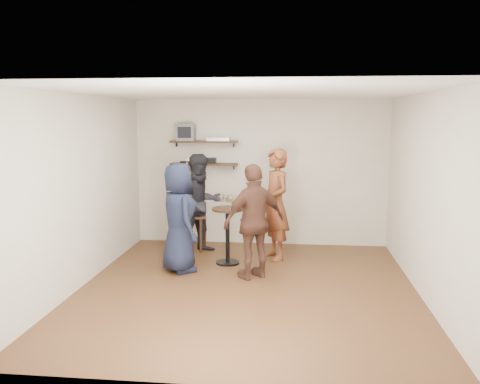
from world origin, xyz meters
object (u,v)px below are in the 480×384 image
Objects in this scene: crt_monitor at (186,132)px; person_dark at (201,204)px; person_navy at (179,218)px; dvd_deck at (219,139)px; drinks_table at (228,228)px; side_table at (191,220)px; radio at (210,160)px; person_brown at (254,222)px; person_plaid at (276,204)px.

crt_monitor is 1.38m from person_dark.
crt_monitor is 2.08m from person_navy.
drinks_table is (0.32, -1.22, -1.33)m from dvd_deck.
drinks_table reaches higher than side_table.
person_brown reaches higher than radio.
person_dark is (-0.53, 0.62, 0.27)m from drinks_table.
person_brown is at bearing -63.26° from radio.
person_dark is (0.21, -0.18, 0.32)m from side_table.
radio is 0.91m from person_dark.
person_brown is (1.37, -1.88, -1.20)m from crt_monitor.
dvd_deck is 0.45× the size of drinks_table.
crt_monitor reaches higher than radio.
drinks_table is at bearing -75.47° from dvd_deck.
person_navy is at bearing -82.19° from crt_monitor.
crt_monitor reaches higher than drinks_table.
person_plaid is at bearing -52.34° from person_dark.
side_table is 0.38× the size of person_brown.
person_plaid is at bearing 25.94° from drinks_table.
person_navy is at bearing -85.70° from person_plaid.
crt_monitor is at bearing -89.50° from person_brown.
radio is 1.62m from drinks_table.
drinks_table is 0.55× the size of person_navy.
dvd_deck is 1.24m from person_dark.
person_brown is (1.22, -1.45, 0.30)m from side_table.
person_plaid is at bearing -139.84° from person_brown.
dvd_deck reaches higher than person_plaid.
drinks_table is 0.85m from person_navy.
radio is 1.61m from person_plaid.
radio is 0.36× the size of side_table.
dvd_deck reaches higher than radio.
person_brown is at bearing -53.87° from crt_monitor.
dvd_deck is 1.82× the size of radio.
person_dark is at bearing -127.66° from person_plaid.
person_plaid reaches higher than drinks_table.
side_table is 1.09m from drinks_table.
drinks_table is at bearing -53.61° from crt_monitor.
side_table is at bearing 133.15° from drinks_table.
drinks_table is 0.85m from person_brown.
person_dark is (-0.21, -0.60, -1.06)m from dvd_deck.
person_brown is at bearing -54.37° from drinks_table.
person_dark is at bearing -87.50° from person_brown.
radio reaches higher than side_table.
side_table is (0.16, -0.43, -1.50)m from crt_monitor.
radio is at bearing 0.00° from crt_monitor.
dvd_deck is at bearing -102.86° from person_brown.
person_dark is 1.02× the size of person_brown.
radio is 0.25× the size of drinks_table.
side_table is at bearing -122.11° from radio.
side_table is 1.92m from person_brown.
dvd_deck is 0.65× the size of side_table.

